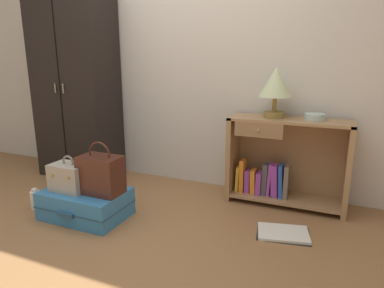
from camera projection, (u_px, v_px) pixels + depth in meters
name	position (u px, v px, depth m)	size (l,w,h in m)	color
ground_plane	(98.00, 252.00, 2.19)	(9.00, 9.00, 0.00)	olive
back_wall	(190.00, 50.00, 3.21)	(6.40, 0.10, 2.60)	beige
wardrobe	(76.00, 87.00, 3.47)	(0.80, 0.47, 1.88)	black
bookshelf	(282.00, 163.00, 2.87)	(0.98, 0.34, 0.74)	#A37A51
table_lamp	(276.00, 85.00, 2.74)	(0.26, 0.26, 0.41)	olive
bowl	(315.00, 117.00, 2.70)	(0.16, 0.16, 0.05)	silver
suitcase_large	(86.00, 203.00, 2.66)	(0.65, 0.45, 0.22)	teal
train_case	(70.00, 177.00, 2.61)	(0.28, 0.20, 0.28)	#A89E8E
handbag	(101.00, 174.00, 2.55)	(0.32, 0.20, 0.40)	#472319
bottle	(36.00, 200.00, 2.80)	(0.08, 0.08, 0.18)	white
open_book_on_floor	(283.00, 233.00, 2.41)	(0.41, 0.32, 0.02)	white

